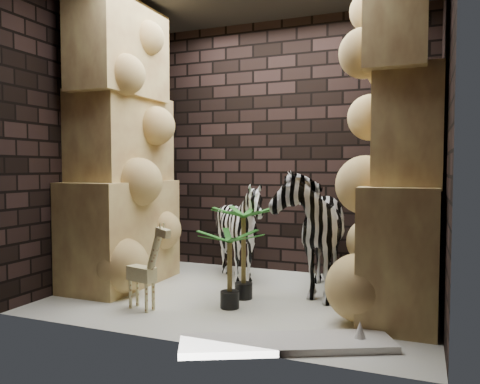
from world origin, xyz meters
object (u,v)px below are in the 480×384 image
at_px(giraffe_toy, 141,264).
at_px(palm_front, 244,252).
at_px(surfboard, 287,343).
at_px(zebra_right, 311,220).
at_px(palm_back, 230,269).
at_px(zebra_left, 240,236).

xyz_separation_m(giraffe_toy, palm_front, (0.71, 0.65, 0.04)).
bearing_deg(surfboard, zebra_right, 70.97).
distance_m(giraffe_toy, surfboard, 1.51).
xyz_separation_m(palm_back, surfboard, (0.72, -0.68, -0.33)).
relative_size(zebra_right, zebra_left, 1.34).
bearing_deg(surfboard, palm_front, 99.59).
relative_size(palm_back, surfboard, 0.47).
height_order(palm_front, palm_back, palm_front).
bearing_deg(palm_back, zebra_left, 106.55).
xyz_separation_m(palm_front, palm_back, (-0.01, -0.32, -0.09)).
xyz_separation_m(zebra_left, palm_front, (0.29, -0.63, -0.05)).
bearing_deg(palm_back, palm_front, 89.05).
xyz_separation_m(zebra_right, palm_back, (-0.54, -0.82, -0.37)).
distance_m(zebra_left, palm_back, 1.01).
bearing_deg(zebra_left, zebra_right, -8.12).
distance_m(giraffe_toy, palm_front, 0.96).
relative_size(zebra_right, palm_front, 1.63).
relative_size(zebra_right, palm_back, 2.07).
height_order(zebra_right, palm_back, zebra_right).
distance_m(palm_front, palm_back, 0.34).
bearing_deg(surfboard, giraffe_toy, 140.11).
xyz_separation_m(zebra_right, giraffe_toy, (-1.24, -1.14, -0.32)).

